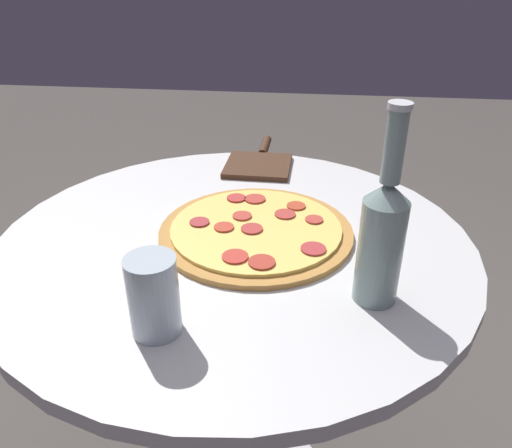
% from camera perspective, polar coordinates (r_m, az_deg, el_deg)
% --- Properties ---
extents(table, '(0.82, 0.82, 0.76)m').
position_cam_1_polar(table, '(1.00, -2.21, -12.33)').
color(table, silver).
rests_on(table, ground_plane).
extents(pizza, '(0.34, 0.34, 0.02)m').
position_cam_1_polar(pizza, '(0.88, 0.01, -0.69)').
color(pizza, '#B77F3D').
rests_on(pizza, table).
extents(beer_bottle, '(0.06, 0.06, 0.28)m').
position_cam_1_polar(beer_bottle, '(0.69, 14.21, -1.24)').
color(beer_bottle, gray).
rests_on(beer_bottle, table).
extents(pizza_paddle, '(0.15, 0.26, 0.02)m').
position_cam_1_polar(pizza_paddle, '(1.17, 0.38, 7.07)').
color(pizza_paddle, '#422819').
rests_on(pizza_paddle, table).
extents(drinking_glass, '(0.07, 0.07, 0.11)m').
position_cam_1_polar(drinking_glass, '(0.65, -11.63, -8.05)').
color(drinking_glass, '#ADBCC6').
rests_on(drinking_glass, table).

